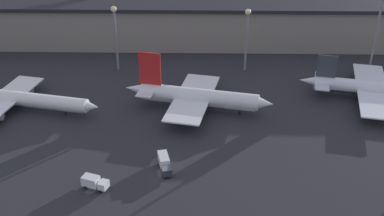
# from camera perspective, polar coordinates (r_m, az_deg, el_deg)

# --- Properties ---
(ground) EXTENTS (600.00, 600.00, 0.00)m
(ground) POSITION_cam_1_polar(r_m,az_deg,el_deg) (103.31, -3.61, -8.19)
(ground) COLOR #26262B
(terminal_building) EXTENTS (193.99, 28.00, 15.20)m
(terminal_building) POSITION_cam_1_polar(r_m,az_deg,el_deg) (173.13, -1.65, 10.51)
(terminal_building) COLOR gray
(terminal_building) RESTS_ON ground
(airplane_0) EXTENTS (48.66, 27.41, 11.84)m
(airplane_0) POSITION_cam_1_polar(r_m,az_deg,el_deg) (135.75, -20.61, 1.14)
(airplane_0) COLOR white
(airplane_0) RESTS_ON ground
(airplane_1) EXTENTS (39.70, 29.07, 15.12)m
(airplane_1) POSITION_cam_1_polar(r_m,az_deg,el_deg) (126.21, 0.60, 1.33)
(airplane_1) COLOR silver
(airplane_1) RESTS_ON ground
(airplane_2) EXTENTS (42.20, 34.44, 11.94)m
(airplane_2) POSITION_cam_1_polar(r_m,az_deg,el_deg) (140.68, 21.12, 2.12)
(airplane_2) COLOR silver
(airplane_2) RESTS_ON ground
(service_vehicle_1) EXTENTS (3.73, 7.57, 2.84)m
(service_vehicle_1) POSITION_cam_1_polar(r_m,az_deg,el_deg) (104.71, -3.28, -6.50)
(service_vehicle_1) COLOR #282D38
(service_vehicle_1) RESTS_ON ground
(service_vehicle_4) EXTENTS (5.86, 3.89, 2.76)m
(service_vehicle_4) POSITION_cam_1_polar(r_m,az_deg,el_deg) (101.15, -11.51, -8.62)
(service_vehicle_4) COLOR white
(service_vehicle_4) RESTS_ON ground
(lamp_post_1) EXTENTS (1.80, 1.80, 20.30)m
(lamp_post_1) POSITION_cam_1_polar(r_m,az_deg,el_deg) (148.16, -9.09, 9.24)
(lamp_post_1) COLOR slate
(lamp_post_1) RESTS_ON ground
(lamp_post_2) EXTENTS (1.80, 1.80, 19.67)m
(lamp_post_2) POSITION_cam_1_polar(r_m,az_deg,el_deg) (146.69, 6.53, 9.07)
(lamp_post_2) COLOR slate
(lamp_post_2) RESTS_ON ground
(lamp_post_3) EXTENTS (1.80, 1.80, 24.47)m
(lamp_post_3) POSITION_cam_1_polar(r_m,az_deg,el_deg) (154.35, 21.20, 9.37)
(lamp_post_3) COLOR slate
(lamp_post_3) RESTS_ON ground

